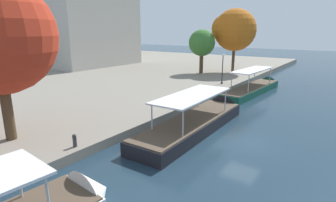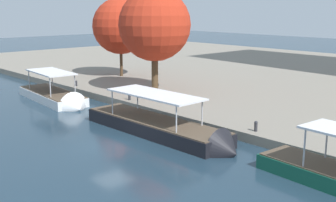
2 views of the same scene
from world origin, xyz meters
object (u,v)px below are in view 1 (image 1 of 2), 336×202
Objects in this scene: mooring_bollard_2 at (75,140)px; tree_0 at (202,44)px; mooring_bollard_0 at (189,96)px; tree_2 at (233,30)px; tour_boat_1 at (198,124)px; tour_boat_2 at (254,90)px; lamp_post at (223,65)px.

tree_0 is at bearing 14.59° from mooring_bollard_2.
tree_2 is (22.22, 4.49, 6.91)m from mooring_bollard_0.
tree_0 is at bearing 26.66° from tour_boat_1.
mooring_bollard_2 is (-25.45, 3.27, 0.84)m from tour_boat_2.
tour_boat_2 reaches higher than mooring_bollard_0.
tree_2 is (36.74, 4.71, 6.87)m from mooring_bollard_2.
lamp_post reaches higher than mooring_bollard_0.
tour_boat_1 is 26.82m from tree_0.
tour_boat_1 is 1.92× the size of tree_0.
mooring_bollard_2 is 33.88m from tree_0.
tour_boat_1 reaches higher than mooring_bollard_2.
mooring_bollard_0 is at bearing -155.37° from tree_0.
tree_0 reaches higher than mooring_bollard_2.
mooring_bollard_2 is at bearing -172.69° from tree_2.
tree_0 is (7.03, 11.72, 5.45)m from tour_boat_2.
tour_boat_1 is 3.45× the size of lamp_post.
tree_0 reaches higher than mooring_bollard_0.
tour_boat_1 is at bearing -174.42° from tour_boat_2.
tour_boat_1 is 16.21m from tour_boat_2.
tour_boat_1 is 0.98× the size of tour_boat_2.
mooring_bollard_0 is at bearing -168.56° from tree_2.
tree_0 reaches higher than tour_boat_2.
mooring_bollard_0 is at bearing 0.87° from mooring_bollard_2.
tour_boat_1 is 29.78m from tree_2.
tree_2 is at bearing 38.85° from tour_boat_2.
tree_2 reaches higher than mooring_bollard_2.
mooring_bollard_0 is 0.18× the size of lamp_post.
lamp_post reaches higher than tour_boat_2.
lamp_post is (15.83, 5.00, 2.91)m from tour_boat_1.
mooring_bollard_0 is at bearing -174.90° from lamp_post.
tree_0 reaches higher than tour_boat_1.
mooring_bollard_2 is at bearing -165.41° from tree_0.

